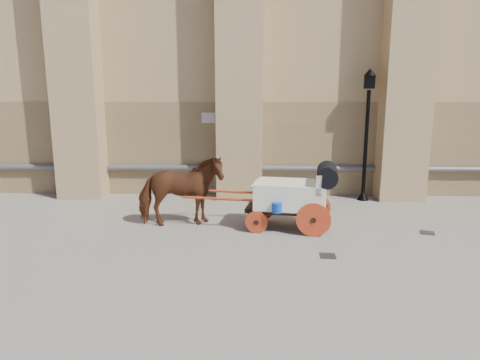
{
  "coord_description": "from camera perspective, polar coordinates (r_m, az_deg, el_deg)",
  "views": [
    {
      "loc": [
        -0.58,
        -9.63,
        3.27
      ],
      "look_at": [
        -0.89,
        0.58,
        1.19
      ],
      "focal_mm": 32.0,
      "sensor_mm": 36.0,
      "label": 1
    }
  ],
  "objects": [
    {
      "name": "ground",
      "position": [
        10.19,
        4.96,
        -7.25
      ],
      "size": [
        90.0,
        90.0,
        0.0
      ],
      "primitive_type": "plane",
      "color": "#6C645B",
      "rests_on": "ground"
    },
    {
      "name": "horse",
      "position": [
        10.69,
        -7.94,
        -1.5
      ],
      "size": [
        2.22,
        1.3,
        1.76
      ],
      "primitive_type": "imported",
      "rotation": [
        0.0,
        0.0,
        1.75
      ],
      "color": "#5D2E16",
      "rests_on": "ground"
    },
    {
      "name": "carriage",
      "position": [
        10.46,
        7.47,
        -1.8
      ],
      "size": [
        3.83,
        1.58,
        1.63
      ],
      "rotation": [
        0.0,
        0.0,
        -0.16
      ],
      "color": "black",
      "rests_on": "ground"
    },
    {
      "name": "street_lamp",
      "position": [
        13.54,
        16.53,
        6.23
      ],
      "size": [
        0.37,
        0.37,
        3.98
      ],
      "color": "black",
      "rests_on": "ground"
    },
    {
      "name": "drain_grate_near",
      "position": [
        9.05,
        11.62,
        -9.87
      ],
      "size": [
        0.34,
        0.34,
        0.01
      ],
      "primitive_type": "cube",
      "rotation": [
        0.0,
        0.0,
        -0.07
      ],
      "color": "black",
      "rests_on": "ground"
    },
    {
      "name": "drain_grate_far",
      "position": [
        11.18,
        23.7,
        -6.45
      ],
      "size": [
        0.4,
        0.4,
        0.01
      ],
      "primitive_type": "cube",
      "rotation": [
        0.0,
        0.0,
        -0.31
      ],
      "color": "black",
      "rests_on": "ground"
    }
  ]
}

